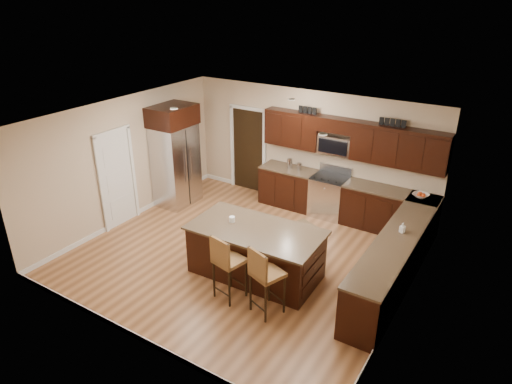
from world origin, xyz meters
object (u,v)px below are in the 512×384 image
Objects in this scene: island at (256,253)px; stool_right at (264,274)px; range at (329,196)px; stool_mid at (226,261)px; refrigerator at (175,155)px.

island is 2.01× the size of stool_right.
stool_mid reaches higher than range.
island is at bearing -92.96° from range.
range is 2.84m from island.
refrigerator reaches higher than range.
island is at bearing -25.96° from refrigerator.
stool_right is 0.50× the size of refrigerator.
range is 3.73m from stool_right.
range is 3.62m from refrigerator.
stool_right is at bearing -53.17° from island.
stool_mid is 0.50× the size of refrigerator.
refrigerator reaches higher than island.
stool_right is (0.68, -0.85, 0.31)m from island.
range is 0.47× the size of island.
range reaches higher than island.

